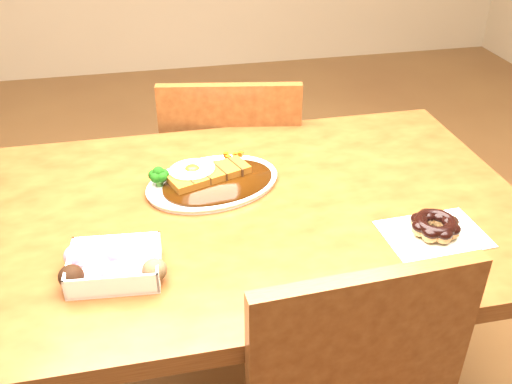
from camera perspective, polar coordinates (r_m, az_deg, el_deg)
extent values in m
cube|color=#532610|center=(1.27, -0.04, -1.98)|extent=(1.20, 0.80, 0.04)
cylinder|color=#532610|center=(1.78, -19.92, -7.91)|extent=(0.06, 0.06, 0.71)
cylinder|color=#532610|center=(1.91, 13.88, -3.76)|extent=(0.06, 0.06, 0.71)
cube|color=#532610|center=(1.94, -2.35, 0.56)|extent=(0.49, 0.49, 0.04)
cylinder|color=#532610|center=(2.21, 2.21, -2.04)|extent=(0.04, 0.04, 0.41)
cylinder|color=#532610|center=(2.21, -6.62, -2.18)|extent=(0.04, 0.04, 0.41)
cylinder|color=#532610|center=(1.93, 2.87, -7.69)|extent=(0.04, 0.04, 0.41)
cylinder|color=#532610|center=(1.94, -7.29, -7.85)|extent=(0.04, 0.04, 0.41)
cube|color=#532610|center=(1.65, -2.54, 4.22)|extent=(0.40, 0.10, 0.40)
cube|color=#532610|center=(1.04, 10.38, -16.62)|extent=(0.40, 0.05, 0.40)
ellipsoid|color=white|center=(1.33, -4.31, 0.89)|extent=(0.36, 0.30, 0.01)
ellipsoid|color=black|center=(1.31, -3.81, 0.99)|extent=(0.30, 0.25, 0.01)
cube|color=#6B380C|center=(1.32, -4.66, 1.68)|extent=(0.20, 0.13, 0.02)
ellipsoid|color=white|center=(1.32, -6.39, 2.26)|extent=(0.13, 0.12, 0.01)
ellipsoid|color=#FFB214|center=(1.32, -6.39, 2.30)|extent=(0.04, 0.04, 0.02)
cube|color=white|center=(1.09, -13.93, -7.06)|extent=(0.18, 0.14, 0.04)
ellipsoid|color=black|center=(1.08, -18.00, -8.03)|extent=(0.05, 0.05, 0.04)
ellipsoid|color=pink|center=(1.06, -14.10, -7.88)|extent=(0.05, 0.05, 0.04)
ellipsoid|color=black|center=(1.05, -10.12, -7.69)|extent=(0.05, 0.05, 0.04)
ellipsoid|color=pink|center=(1.12, -17.56, -6.11)|extent=(0.05, 0.05, 0.04)
ellipsoid|color=pink|center=(1.11, -13.83, -5.94)|extent=(0.05, 0.05, 0.04)
cube|color=silver|center=(1.22, 17.31, -4.03)|extent=(0.21, 0.15, 0.00)
torus|color=olive|center=(1.21, 17.45, -3.34)|extent=(0.10, 0.10, 0.03)
torus|color=black|center=(1.21, 17.52, -2.99)|extent=(0.09, 0.09, 0.02)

